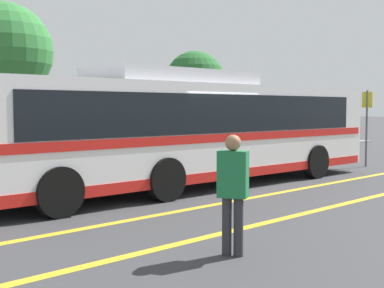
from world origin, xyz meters
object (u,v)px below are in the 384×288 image
Objects in this scene: tree_2 at (3,52)px; tree_3 at (195,81)px; transit_bus at (191,129)px; pedestrian_0 at (233,187)px; bus_stop_sign at (367,119)px; parked_car_2 at (157,147)px.

tree_2 reaches higher than tree_3.
transit_bus is 2.20× the size of tree_2.
transit_bus is at bearing -66.27° from pedestrian_0.
transit_bus is 4.79× the size of bus_stop_sign.
parked_car_2 is 1.74× the size of bus_stop_sign.
parked_car_2 is 6.67m from tree_2.
transit_bus is at bearing -134.87° from tree_3.
tree_2 reaches higher than parked_car_2.
pedestrian_0 is 0.29× the size of tree_2.
tree_3 is at bearing -70.24° from pedestrian_0.
bus_stop_sign is 10.89m from tree_3.
tree_3 reaches higher than pedestrian_0.
pedestrian_0 is 0.34× the size of tree_3.
tree_3 reaches higher than bus_stop_sign.
bus_stop_sign is (7.93, -0.80, 0.15)m from transit_bus.
bus_stop_sign is 0.54× the size of tree_3.
bus_stop_sign is at bearing 85.75° from transit_bus.
transit_bus reaches higher than bus_stop_sign.
tree_2 is (3.09, 13.91, 3.17)m from pedestrian_0.
tree_2 is at bearing -171.46° from transit_bus.
tree_2 is (-3.40, 4.60, 3.43)m from parked_car_2.
transit_bus reaches higher than parked_car_2.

